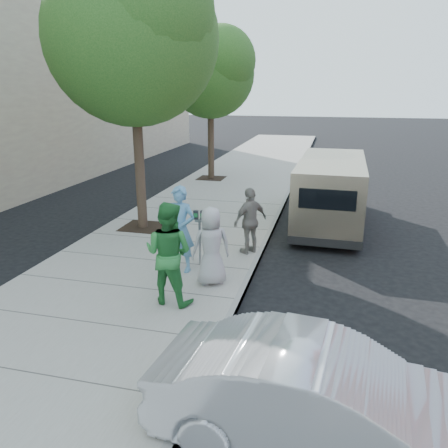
# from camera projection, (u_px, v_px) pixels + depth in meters

# --- Properties ---
(ground) EXTENTS (120.00, 120.00, 0.00)m
(ground) POSITION_uv_depth(u_px,v_px,m) (191.00, 270.00, 10.35)
(ground) COLOR black
(ground) RESTS_ON ground
(sidewalk) EXTENTS (5.00, 60.00, 0.15)m
(sidewalk) POSITION_uv_depth(u_px,v_px,m) (152.00, 263.00, 10.56)
(sidewalk) COLOR gray
(sidewalk) RESTS_ON ground
(curb_face) EXTENTS (0.12, 60.00, 0.16)m
(curb_face) POSITION_uv_depth(u_px,v_px,m) (251.00, 273.00, 10.00)
(curb_face) COLOR gray
(curb_face) RESTS_ON ground
(tree_near) EXTENTS (4.62, 4.60, 7.53)m
(tree_near) POSITION_uv_depth(u_px,v_px,m) (133.00, 31.00, 11.44)
(tree_near) COLOR black
(tree_near) RESTS_ON sidewalk
(tree_far) EXTENTS (3.92, 3.80, 6.49)m
(tree_far) POSITION_uv_depth(u_px,v_px,m) (211.00, 69.00, 18.68)
(tree_far) COLOR black
(tree_far) RESTS_ON sidewalk
(parking_meter) EXTENTS (0.28, 0.13, 1.31)m
(parking_meter) POSITION_uv_depth(u_px,v_px,m) (200.00, 226.00, 10.01)
(parking_meter) COLOR gray
(parking_meter) RESTS_ON sidewalk
(van) EXTENTS (2.01, 5.64, 2.07)m
(van) POSITION_uv_depth(u_px,v_px,m) (331.00, 191.00, 13.42)
(van) COLOR tan
(van) RESTS_ON ground
(sedan) EXTENTS (4.21, 1.82, 1.35)m
(sedan) POSITION_uv_depth(u_px,v_px,m) (324.00, 402.00, 5.00)
(sedan) COLOR silver
(sedan) RESTS_ON ground
(person_officer) EXTENTS (0.77, 0.56, 1.95)m
(person_officer) POSITION_uv_depth(u_px,v_px,m) (180.00, 229.00, 9.67)
(person_officer) COLOR #5995BE
(person_officer) RESTS_ON sidewalk
(person_green_shirt) EXTENTS (1.06, 0.87, 1.99)m
(person_green_shirt) POSITION_uv_depth(u_px,v_px,m) (169.00, 253.00, 8.21)
(person_green_shirt) COLOR #297E37
(person_green_shirt) RESTS_ON sidewalk
(person_gray_shirt) EXTENTS (0.97, 0.85, 1.67)m
(person_gray_shirt) POSITION_uv_depth(u_px,v_px,m) (211.00, 246.00, 9.05)
(person_gray_shirt) COLOR #ACACAF
(person_gray_shirt) RESTS_ON sidewalk
(person_striped_polo) EXTENTS (0.94, 1.01, 1.67)m
(person_striped_polo) POSITION_uv_depth(u_px,v_px,m) (250.00, 221.00, 10.77)
(person_striped_polo) COLOR gray
(person_striped_polo) RESTS_ON sidewalk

